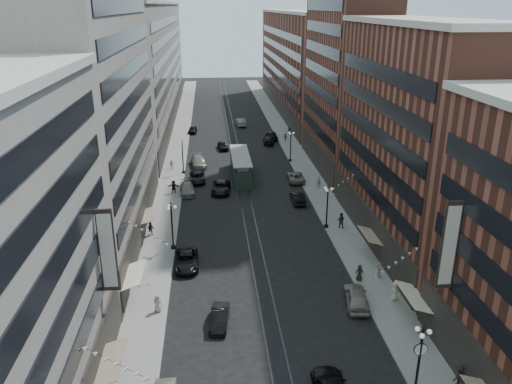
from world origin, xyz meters
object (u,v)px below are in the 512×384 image
object	(u,v)px
lamppost_se_mid	(291,145)
car_7	(197,177)
lamppost_sw_far	(172,224)
car_extra_1	(272,135)
car_8	(198,162)
car_12	(268,140)
lamppost_se_near	(420,356)
car_14	(240,122)
pedestrian_7	(341,220)
pedestrian_extra_2	(289,131)
pedestrian_4	(379,270)
pedestrian_3	(459,375)
car_2	(186,260)
pedestrian_5	(174,187)
pedestrian_1	(158,303)
lamppost_se_far	(327,205)
pedestrian_8	(318,181)
pedestrian_extra_0	(395,291)
lamppost_sw_mid	(183,156)
pedestrian_9	(285,137)
pedestrian_extra_1	(360,273)
car_11	(296,177)
car_extra_0	(221,187)
car_9	(193,130)
car_13	(223,146)
pedestrian_2	(151,229)
car_4	(356,297)
car_extra_2	(187,189)
pedestrian_6	(172,165)

from	to	relation	value
lamppost_se_mid	car_7	bearing A→B (deg)	-150.43
lamppost_sw_far	car_extra_1	size ratio (longest dim) A/B	1.05
car_8	car_12	bearing A→B (deg)	37.53
lamppost_se_near	car_14	world-z (taller)	lamppost_se_near
car_14	pedestrian_7	distance (m)	57.47
lamppost_se_near	pedestrian_extra_2	distance (m)	74.71
pedestrian_4	pedestrian_3	bearing A→B (deg)	172.69
car_2	pedestrian_extra_2	size ratio (longest dim) A/B	3.04
car_14	lamppost_se_mid	bearing A→B (deg)	96.51
pedestrian_3	pedestrian_5	xyz separation A→B (m)	(-22.70, 41.43, 0.13)
pedestrian_1	pedestrian_5	distance (m)	30.08
lamppost_se_far	car_extra_1	distance (m)	43.96
pedestrian_8	pedestrian_extra_0	size ratio (longest dim) A/B	1.02
lamppost_sw_mid	pedestrian_9	bearing A→B (deg)	43.58
pedestrian_extra_1	pedestrian_3	bearing A→B (deg)	120.56
car_7	car_12	distance (m)	25.51
car_11	pedestrian_5	distance (m)	19.00
car_12	pedestrian_extra_2	distance (m)	8.07
lamppost_sw_far	pedestrian_extra_2	xyz separation A→B (m)	(21.13, 50.63, -2.08)
car_extra_0	pedestrian_extra_1	size ratio (longest dim) A/B	3.28
car_7	pedestrian_extra_1	world-z (taller)	pedestrian_extra_1
car_9	pedestrian_8	xyz separation A→B (m)	(19.65, -36.53, 0.37)
car_13	pedestrian_extra_2	xyz separation A→B (m)	(14.27, 9.54, 0.27)
pedestrian_2	pedestrian_5	size ratio (longest dim) A/B	0.88
car_4	pedestrian_4	xyz separation A→B (m)	(3.64, 4.44, 0.12)
lamppost_se_far	pedestrian_7	size ratio (longest dim) A/B	2.84
car_7	pedestrian_extra_1	xyz separation A→B (m)	(16.51, -31.63, 0.28)
lamppost_se_mid	pedestrian_3	world-z (taller)	lamppost_se_mid
lamppost_sw_far	car_9	distance (m)	54.84
pedestrian_9	car_extra_2	world-z (taller)	pedestrian_9
pedestrian_8	car_extra_0	distance (m)	14.59
pedestrian_6	pedestrian_8	xyz separation A→B (m)	(22.46, -10.84, 0.11)
lamppost_se_mid	lamppost_sw_far	bearing A→B (deg)	-119.90
pedestrian_extra_0	pedestrian_5	bearing A→B (deg)	-62.50
lamppost_se_near	car_9	size ratio (longest dim) A/B	1.31
car_8	car_extra_1	distance (m)	22.44
pedestrian_5	pedestrian_6	bearing A→B (deg)	106.05
car_2	car_7	xyz separation A→B (m)	(0.69, 26.98, -0.02)
pedestrian_2	car_8	size ratio (longest dim) A/B	0.30
lamppost_se_mid	car_8	world-z (taller)	lamppost_se_mid
lamppost_se_far	car_7	distance (m)	24.92
car_14	pedestrian_extra_0	xyz separation A→B (m)	(9.66, -72.98, 0.21)
pedestrian_5	pedestrian_8	distance (m)	21.45
pedestrian_1	lamppost_se_near	bearing A→B (deg)	163.03
pedestrian_2	car_9	xyz separation A→B (m)	(3.61, 51.19, -0.28)
car_13	car_4	bearing A→B (deg)	-85.93
lamppost_se_far	car_12	world-z (taller)	lamppost_se_far
lamppost_se_near	pedestrian_7	distance (m)	27.87
lamppost_se_mid	car_2	world-z (taller)	lamppost_se_mid
lamppost_sw_mid	pedestrian_3	distance (m)	55.15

